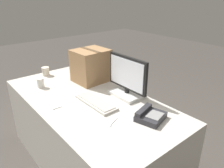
{
  "coord_description": "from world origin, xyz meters",
  "views": [
    {
      "loc": [
        1.5,
        -0.95,
        1.63
      ],
      "look_at": [
        0.15,
        0.16,
        0.88
      ],
      "focal_mm": 35.0,
      "sensor_mm": 36.0,
      "label": 1
    }
  ],
  "objects": [
    {
      "name": "desk_phone",
      "position": [
        0.58,
        0.18,
        0.76
      ],
      "size": [
        0.23,
        0.25,
        0.07
      ],
      "rotation": [
        0.0,
        0.0,
        0.27
      ],
      "color": "#2D2D33",
      "rests_on": "office_desk"
    },
    {
      "name": "cardboard_box",
      "position": [
        -0.33,
        0.27,
        0.9
      ],
      "size": [
        0.32,
        0.35,
        0.34
      ],
      "rotation": [
        0.0,
        0.0,
        0.04
      ],
      "color": "#9E754C",
      "rests_on": "office_desk"
    },
    {
      "name": "sticky_note_pad",
      "position": [
        -0.05,
        -0.29,
        0.73
      ],
      "size": [
        0.08,
        0.08,
        0.01
      ],
      "color": "silver",
      "rests_on": "office_desk"
    },
    {
      "name": "ground_plane",
      "position": [
        0.0,
        0.0,
        0.0
      ],
      "size": [
        12.0,
        12.0,
        0.0
      ],
      "primitive_type": "plane",
      "color": "#47423D"
    },
    {
      "name": "office_desk",
      "position": [
        0.0,
        0.0,
        0.37
      ],
      "size": [
        1.8,
        0.9,
        0.73
      ],
      "color": "beige",
      "rests_on": "ground_plane"
    },
    {
      "name": "spoon",
      "position": [
        0.45,
        -0.1,
        0.73
      ],
      "size": [
        0.07,
        0.14,
        0.0
      ],
      "rotation": [
        0.0,
        0.0,
        5.11
      ],
      "color": "silver",
      "rests_on": "office_desk"
    },
    {
      "name": "monitor",
      "position": [
        0.18,
        0.31,
        0.89
      ],
      "size": [
        0.45,
        0.22,
        0.37
      ],
      "color": "white",
      "rests_on": "office_desk"
    },
    {
      "name": "keyboard",
      "position": [
        0.13,
        0.0,
        0.74
      ],
      "size": [
        0.43,
        0.15,
        0.03
      ],
      "rotation": [
        0.0,
        0.0,
        0.01
      ],
      "color": "beige",
      "rests_on": "office_desk"
    },
    {
      "name": "paper_cup_left",
      "position": [
        -0.79,
        -0.05,
        0.78
      ],
      "size": [
        0.08,
        0.08,
        0.1
      ],
      "color": "beige",
      "rests_on": "office_desk"
    },
    {
      "name": "paper_cup_right",
      "position": [
        -0.5,
        -0.23,
        0.78
      ],
      "size": [
        0.07,
        0.07,
        0.1
      ],
      "color": "white",
      "rests_on": "office_desk"
    }
  ]
}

